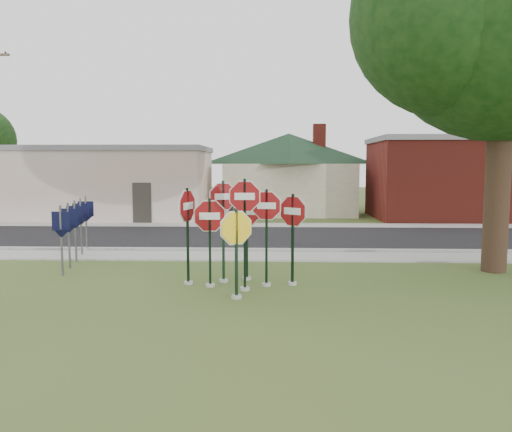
{
  "coord_description": "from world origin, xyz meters",
  "views": [
    {
      "loc": [
        0.97,
        -11.23,
        3.13
      ],
      "look_at": [
        0.52,
        2.0,
        1.77
      ],
      "focal_mm": 35.0,
      "sensor_mm": 36.0,
      "label": 1
    }
  ],
  "objects_px": {
    "stop_sign_center": "(245,217)",
    "oak_tree": "(506,6)",
    "stop_sign_left": "(210,230)",
    "pedestrian": "(232,210)",
    "stop_sign_yellow": "(236,242)"
  },
  "relations": [
    {
      "from": "stop_sign_left",
      "to": "pedestrian",
      "type": "height_order",
      "value": "stop_sign_left"
    },
    {
      "from": "pedestrian",
      "to": "oak_tree",
      "type": "bearing_deg",
      "value": 125.36
    },
    {
      "from": "stop_sign_left",
      "to": "pedestrian",
      "type": "distance_m",
      "value": 12.73
    },
    {
      "from": "stop_sign_yellow",
      "to": "oak_tree",
      "type": "relative_size",
      "value": 0.2
    },
    {
      "from": "stop_sign_yellow",
      "to": "oak_tree",
      "type": "distance_m",
      "value": 10.19
    },
    {
      "from": "stop_sign_left",
      "to": "oak_tree",
      "type": "bearing_deg",
      "value": 14.85
    },
    {
      "from": "oak_tree",
      "to": "stop_sign_yellow",
      "type": "bearing_deg",
      "value": -156.08
    },
    {
      "from": "stop_sign_center",
      "to": "stop_sign_yellow",
      "type": "height_order",
      "value": "stop_sign_center"
    },
    {
      "from": "stop_sign_left",
      "to": "pedestrian",
      "type": "xyz_separation_m",
      "value": [
        -0.47,
        12.71,
        -0.64
      ]
    },
    {
      "from": "stop_sign_center",
      "to": "oak_tree",
      "type": "bearing_deg",
      "value": 19.14
    },
    {
      "from": "stop_sign_center",
      "to": "stop_sign_yellow",
      "type": "xyz_separation_m",
      "value": [
        -0.15,
        -0.77,
        -0.5
      ]
    },
    {
      "from": "oak_tree",
      "to": "pedestrian",
      "type": "relative_size",
      "value": 7.22
    },
    {
      "from": "stop_sign_left",
      "to": "pedestrian",
      "type": "bearing_deg",
      "value": 92.12
    },
    {
      "from": "stop_sign_center",
      "to": "pedestrian",
      "type": "bearing_deg",
      "value": 96.06
    },
    {
      "from": "stop_sign_yellow",
      "to": "stop_sign_left",
      "type": "height_order",
      "value": "stop_sign_left"
    }
  ]
}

